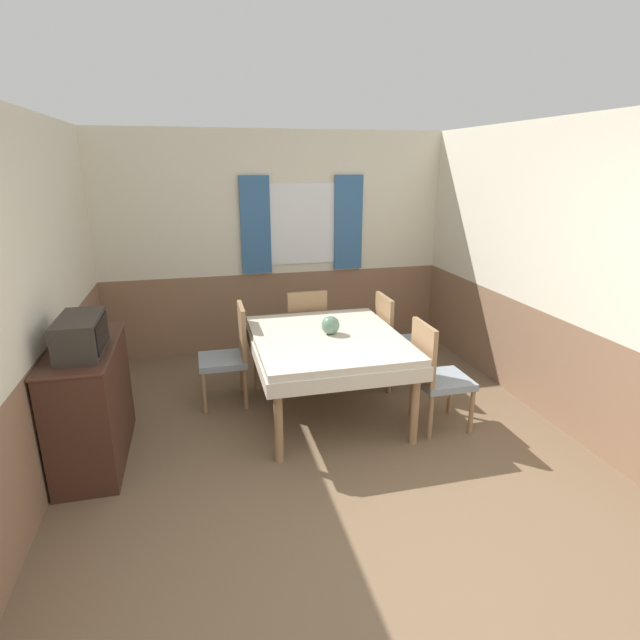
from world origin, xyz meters
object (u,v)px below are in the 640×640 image
object	(u,v)px
dining_table	(327,346)
vase	(330,325)
chair_left_far	(230,352)
tv	(81,335)
chair_head_window	(305,330)
chair_right_far	(395,338)
chair_right_near	(435,373)
sideboard	(91,402)

from	to	relation	value
dining_table	vase	xyz separation A→B (m)	(0.04, 0.04, 0.18)
chair_left_far	tv	xyz separation A→B (m)	(-1.07, -0.87, 0.56)
chair_head_window	chair_right_far	distance (m)	0.97
vase	chair_right_far	bearing A→B (deg)	27.96
tv	chair_head_window	bearing A→B (deg)	35.35
dining_table	vase	distance (m)	0.19
dining_table	chair_head_window	size ratio (longest dim) A/B	1.60
chair_head_window	chair_left_far	world-z (taller)	same
chair_right_near	sideboard	world-z (taller)	chair_right_near
vase	chair_head_window	bearing A→B (deg)	92.33
chair_right_near	tv	size ratio (longest dim) A/B	1.73
chair_right_far	sideboard	size ratio (longest dim) A/B	0.85
sideboard	tv	world-z (taller)	tv
chair_left_far	sideboard	world-z (taller)	chair_left_far
chair_head_window	tv	distance (m)	2.41
vase	chair_left_far	bearing A→B (deg)	154.09
chair_right_far	chair_left_far	world-z (taller)	same
chair_left_far	sideboard	bearing A→B (deg)	123.36
dining_table	chair_right_near	bearing A→B (deg)	-28.80
tv	chair_right_far	bearing A→B (deg)	17.50
chair_head_window	chair_right_near	xyz separation A→B (m)	(0.84, -1.41, 0.00)
chair_head_window	chair_left_far	bearing A→B (deg)	-149.74
chair_left_far	chair_right_near	xyz separation A→B (m)	(1.68, -0.92, 0.00)
chair_left_far	chair_right_near	bearing A→B (deg)	-118.80
sideboard	vase	distance (m)	2.04
chair_right_far	chair_head_window	bearing A→B (deg)	-120.26
chair_right_far	chair_left_far	size ratio (longest dim) A/B	1.00
chair_left_far	chair_right_near	size ratio (longest dim) A/B	1.00
chair_head_window	dining_table	bearing A→B (deg)	-90.00
chair_right_near	vase	distance (m)	1.00
chair_head_window	chair_right_far	xyz separation A→B (m)	(0.84, -0.49, 0.00)
sideboard	chair_right_far	bearing A→B (deg)	14.67
dining_table	vase	size ratio (longest dim) A/B	9.35
chair_head_window	chair_right_far	size ratio (longest dim) A/B	1.00
dining_table	chair_right_far	xyz separation A→B (m)	(0.84, 0.46, -0.15)
chair_head_window	vase	bearing A→B (deg)	-87.67
chair_head_window	chair_left_far	size ratio (longest dim) A/B	1.00
chair_right_far	tv	distance (m)	2.94
dining_table	tv	size ratio (longest dim) A/B	2.77
tv	chair_left_far	bearing A→B (deg)	38.93
chair_right_far	vase	bearing A→B (deg)	-62.04
sideboard	dining_table	bearing A→B (deg)	7.83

